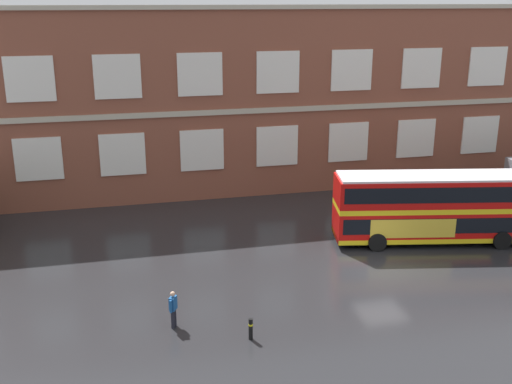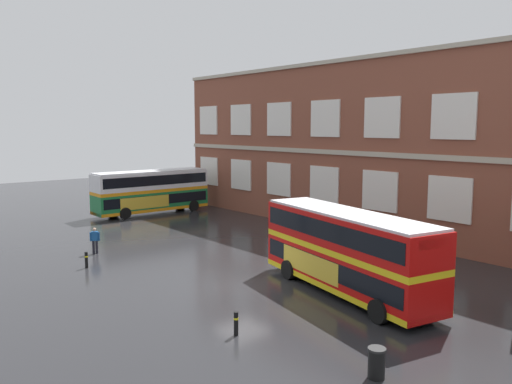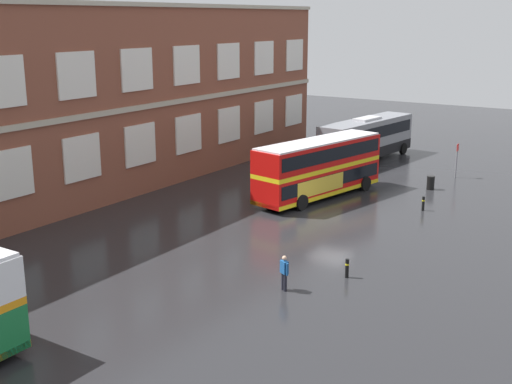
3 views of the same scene
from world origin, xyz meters
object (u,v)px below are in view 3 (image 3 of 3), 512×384
(touring_coach, at_px, (366,139))
(safety_bollard_west, at_px, (347,268))
(double_decker_middle, at_px, (319,167))
(station_litter_bin, at_px, (431,183))
(waiting_passenger, at_px, (284,271))
(bus_stand_flag, at_px, (457,157))
(safety_bollard_east, at_px, (423,203))

(touring_coach, bearing_deg, safety_bollard_west, -157.91)
(double_decker_middle, bearing_deg, touring_coach, 9.99)
(station_litter_bin, xyz_separation_m, safety_bollard_west, (-19.00, -2.29, -0.03))
(waiting_passenger, height_order, safety_bollard_west, waiting_passenger)
(waiting_passenger, relative_size, station_litter_bin, 1.65)
(double_decker_middle, height_order, touring_coach, double_decker_middle)
(bus_stand_flag, relative_size, station_litter_bin, 2.62)
(double_decker_middle, distance_m, safety_bollard_east, 7.56)
(waiting_passenger, distance_m, station_litter_bin, 22.03)
(waiting_passenger, xyz_separation_m, bus_stand_flag, (26.76, 0.11, 0.70))
(waiting_passenger, relative_size, safety_bollard_west, 1.79)
(touring_coach, height_order, safety_bollard_west, touring_coach)
(double_decker_middle, distance_m, bus_stand_flag, 12.85)
(bus_stand_flag, distance_m, safety_bollard_west, 23.84)
(double_decker_middle, xyz_separation_m, waiting_passenger, (-15.59, -6.44, -1.22))
(waiting_passenger, height_order, safety_bollard_east, waiting_passenger)
(double_decker_middle, height_order, safety_bollard_east, double_decker_middle)
(safety_bollard_west, bearing_deg, waiting_passenger, 149.88)
(station_litter_bin, xyz_separation_m, safety_bollard_east, (-5.70, -1.44, -0.03))
(waiting_passenger, bearing_deg, safety_bollard_west, -30.12)
(safety_bollard_east, bearing_deg, station_litter_bin, 14.18)
(waiting_passenger, height_order, station_litter_bin, waiting_passenger)
(waiting_passenger, relative_size, bus_stand_flag, 0.63)
(touring_coach, bearing_deg, station_litter_bin, -130.45)
(safety_bollard_west, bearing_deg, double_decker_middle, 33.11)
(touring_coach, relative_size, bus_stand_flag, 4.52)
(bus_stand_flag, bearing_deg, double_decker_middle, 150.45)
(waiting_passenger, distance_m, safety_bollard_west, 3.52)
(bus_stand_flag, relative_size, safety_bollard_east, 2.84)
(touring_coach, xyz_separation_m, waiting_passenger, (-29.08, -8.82, -0.98))
(double_decker_middle, relative_size, waiting_passenger, 6.64)
(touring_coach, xyz_separation_m, safety_bollard_east, (-12.76, -9.72, -1.42))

